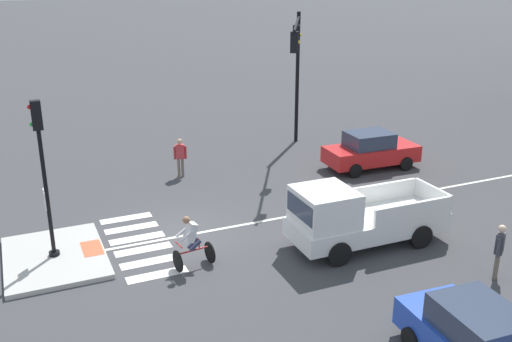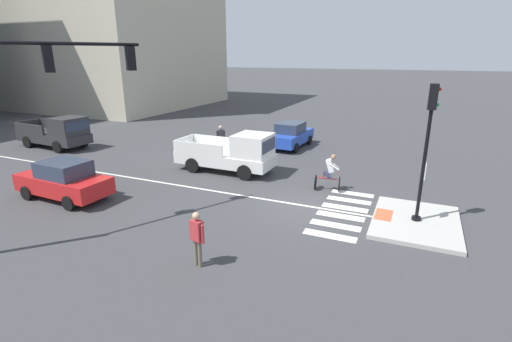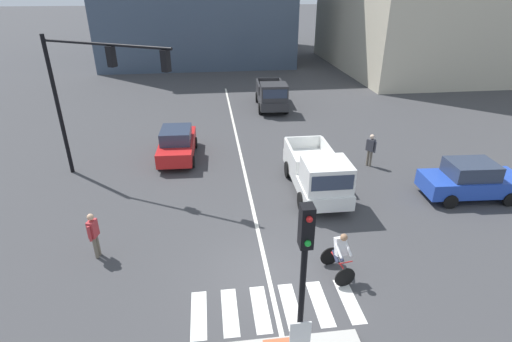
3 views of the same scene
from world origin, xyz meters
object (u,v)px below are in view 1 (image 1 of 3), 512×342
pickup_truck_white_eastbound_mid (355,218)px  signal_pole (43,166)px  traffic_light_mast (297,58)px  pedestrian_waiting_far_side (499,247)px  car_red_westbound_far (371,150)px  cyclist (191,241)px  pedestrian_at_curb_left (180,155)px

pickup_truck_white_eastbound_mid → signal_pole: bearing=-108.0°
traffic_light_mast → pedestrian_waiting_far_side: 13.24m
car_red_westbound_far → pedestrian_waiting_far_side: pedestrian_waiting_far_side is taller
traffic_light_mast → car_red_westbound_far: size_ratio=1.54×
cyclist → pedestrian_at_curb_left: bearing=165.7°
traffic_light_mast → cyclist: size_ratio=3.81×
signal_pole → cyclist: size_ratio=2.85×
signal_pole → pedestrian_at_curb_left: (-5.55, 5.67, -2.05)m
traffic_light_mast → cyclist: 12.26m
cyclist → pedestrian_at_curb_left: size_ratio=1.01×
traffic_light_mast → pedestrian_at_curb_left: traffic_light_mast is taller
signal_pole → cyclist: bearing=59.7°
car_red_westbound_far → pedestrian_at_curb_left: size_ratio=2.49×
car_red_westbound_far → cyclist: bearing=-61.3°
cyclist → pedestrian_at_curb_left: 7.95m
car_red_westbound_far → cyclist: cyclist is taller
traffic_light_mast → pickup_truck_white_eastbound_mid: 10.39m
signal_pole → cyclist: (2.15, 3.69, -2.16)m
cyclist → pedestrian_waiting_far_side: size_ratio=1.01×
pickup_truck_white_eastbound_mid → pedestrian_at_curb_left: 9.00m
car_red_westbound_far → cyclist: size_ratio=2.48×
traffic_light_mast → pedestrian_at_curb_left: size_ratio=3.83×
traffic_light_mast → pedestrian_at_curb_left: (0.96, -5.90, -3.54)m
car_red_westbound_far → signal_pole: bearing=-76.5°
signal_pole → traffic_light_mast: traffic_light_mast is taller
pedestrian_at_curb_left → pickup_truck_white_eastbound_mid: bearing=20.7°
pedestrian_at_curb_left → pedestrian_waiting_far_side: bearing=26.1°
pedestrian_at_curb_left → car_red_westbound_far: bearing=74.1°
car_red_westbound_far → pickup_truck_white_eastbound_mid: size_ratio=0.81×
car_red_westbound_far → pedestrian_waiting_far_side: (9.53, -2.20, 0.17)m
traffic_light_mast → pickup_truck_white_eastbound_mid: bearing=-16.1°
pickup_truck_white_eastbound_mid → pedestrian_at_curb_left: bearing=-159.3°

